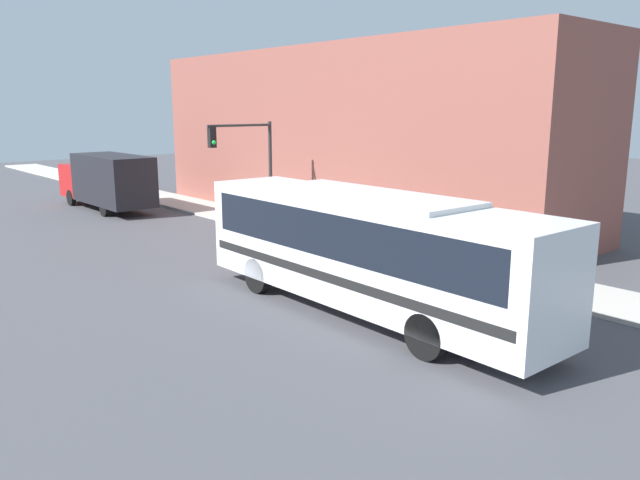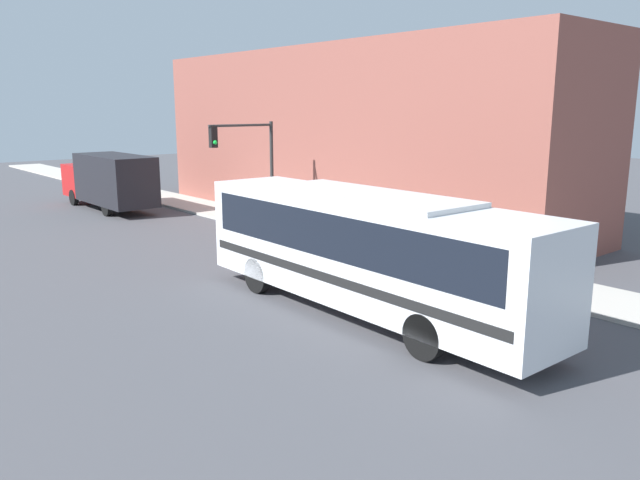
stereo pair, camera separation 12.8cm
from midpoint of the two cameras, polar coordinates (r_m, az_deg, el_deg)
The scene contains 8 objects.
ground_plane at distance 15.97m, azimuth 9.29°, elevation -8.41°, with size 120.00×120.00×0.00m, color #47474C.
sidewalk at distance 34.77m, azimuth -9.79°, elevation 2.81°, with size 2.82×70.00×0.12m.
building_facade at distance 31.94m, azimuth 2.81°, elevation 9.62°, with size 6.00×25.39×8.38m.
city_bus at distance 16.68m, azimuth 4.28°, elevation -0.43°, with size 2.73×11.47×3.34m.
delivery_truck at distance 36.18m, azimuth -18.65°, elevation 5.26°, with size 2.32×8.26×3.04m.
fire_hydrant at distance 21.15m, azimuth 13.17°, elevation -2.10°, with size 0.23×0.32×0.73m.
traffic_light_pole at distance 27.84m, azimuth -6.30°, elevation 7.67°, with size 3.28×0.35×4.80m.
parking_meter at distance 24.62m, azimuth 2.89°, elevation 1.38°, with size 0.14×0.14×1.28m.
Camera 2 is at (-11.46, -9.63, 5.54)m, focal length 35.00 mm.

